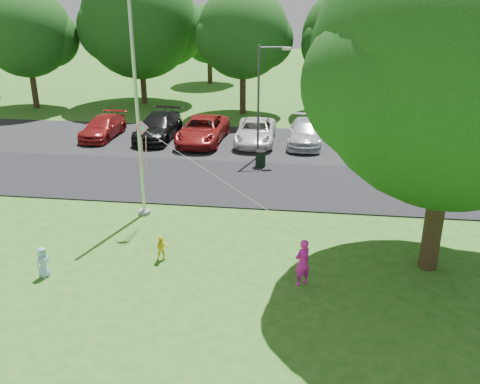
# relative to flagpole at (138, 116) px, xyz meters

# --- Properties ---
(ground) EXTENTS (120.00, 120.00, 0.00)m
(ground) POSITION_rel_flagpole_xyz_m (3.50, -5.00, -4.17)
(ground) COLOR #2C651A
(ground) RESTS_ON ground
(park_road) EXTENTS (60.00, 6.00, 0.06)m
(park_road) POSITION_rel_flagpole_xyz_m (3.50, 4.00, -4.14)
(park_road) COLOR black
(park_road) RESTS_ON ground
(parking_strip) EXTENTS (42.00, 7.00, 0.06)m
(parking_strip) POSITION_rel_flagpole_xyz_m (3.50, 10.50, -4.14)
(parking_strip) COLOR black
(parking_strip) RESTS_ON ground
(flagpole) EXTENTS (0.50, 0.50, 10.00)m
(flagpole) POSITION_rel_flagpole_xyz_m (0.00, 0.00, 0.00)
(flagpole) COLOR #B7BABF
(flagpole) RESTS_ON ground
(street_lamp) EXTENTS (1.68, 0.53, 6.03)m
(street_lamp) POSITION_rel_flagpole_xyz_m (4.22, 7.91, -0.54)
(street_lamp) COLOR #3F3F44
(street_lamp) RESTS_ON ground
(trash_can) EXTENTS (0.57, 0.57, 0.90)m
(trash_can) POSITION_rel_flagpole_xyz_m (4.27, 6.42, -3.71)
(trash_can) COLOR black
(trash_can) RESTS_ON ground
(big_tree) EXTENTS (9.39, 8.75, 11.23)m
(big_tree) POSITION_rel_flagpole_xyz_m (10.79, -3.11, 2.47)
(big_tree) COLOR #332316
(big_tree) RESTS_ON ground
(tree_row) EXTENTS (64.35, 11.94, 10.88)m
(tree_row) POSITION_rel_flagpole_xyz_m (5.09, 19.23, 1.55)
(tree_row) COLOR #332316
(tree_row) RESTS_ON ground
(horizon_trees) EXTENTS (77.46, 7.20, 7.02)m
(horizon_trees) POSITION_rel_flagpole_xyz_m (7.56, 28.88, 0.14)
(horizon_trees) COLOR #332316
(horizon_trees) RESTS_ON ground
(parked_cars) EXTENTS (19.76, 5.64, 1.48)m
(parked_cars) POSITION_rel_flagpole_xyz_m (2.39, 10.57, -3.41)
(parked_cars) COLOR maroon
(parked_cars) RESTS_ON ground
(woman) EXTENTS (0.69, 0.67, 1.60)m
(woman) POSITION_rel_flagpole_xyz_m (6.64, -4.70, -3.36)
(woman) COLOR #F220B5
(woman) RESTS_ON ground
(child_yellow) EXTENTS (0.54, 0.47, 0.93)m
(child_yellow) POSITION_rel_flagpole_xyz_m (1.78, -3.75, -3.70)
(child_yellow) COLOR yellow
(child_yellow) RESTS_ON ground
(child_blue) EXTENTS (0.53, 0.61, 1.06)m
(child_blue) POSITION_rel_flagpole_xyz_m (-1.81, -5.29, -3.64)
(child_blue) COLOR #9AC3ED
(child_blue) RESTS_ON ground
(kite) EXTENTS (6.46, 3.94, 2.44)m
(kite) POSITION_rel_flagpole_xyz_m (0.66, -1.13, -0.68)
(kite) COLOR pink
(kite) RESTS_ON ground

